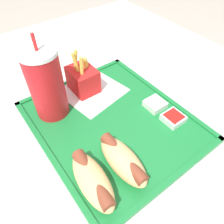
# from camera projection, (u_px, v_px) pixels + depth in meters

# --- Properties ---
(ground_plane) EXTENTS (8.00, 8.00, 0.00)m
(ground_plane) POSITION_uv_depth(u_px,v_px,m) (111.00, 208.00, 1.08)
(ground_plane) COLOR #ADA393
(dining_table) EXTENTS (1.15, 1.02, 0.70)m
(dining_table) POSITION_uv_depth(u_px,v_px,m) (110.00, 174.00, 0.82)
(dining_table) COLOR beige
(dining_table) RESTS_ON ground_plane
(food_tray) EXTENTS (0.39, 0.34, 0.01)m
(food_tray) POSITION_uv_depth(u_px,v_px,m) (112.00, 122.00, 0.53)
(food_tray) COLOR #197233
(food_tray) RESTS_ON dining_table
(paper_napkin) EXTENTS (0.20, 0.18, 0.00)m
(paper_napkin) POSITION_uv_depth(u_px,v_px,m) (89.00, 89.00, 0.61)
(paper_napkin) COLOR white
(paper_napkin) RESTS_ON food_tray
(soda_cup) EXTENTS (0.08, 0.08, 0.21)m
(soda_cup) POSITION_uv_depth(u_px,v_px,m) (46.00, 84.00, 0.49)
(soda_cup) COLOR red
(soda_cup) RESTS_ON food_tray
(hot_dog_far) EXTENTS (0.13, 0.06, 0.05)m
(hot_dog_far) POSITION_uv_depth(u_px,v_px,m) (93.00, 180.00, 0.39)
(hot_dog_far) COLOR #DBB270
(hot_dog_far) RESTS_ON food_tray
(hot_dog_near) EXTENTS (0.13, 0.05, 0.05)m
(hot_dog_near) POSITION_uv_depth(u_px,v_px,m) (123.00, 160.00, 0.42)
(hot_dog_near) COLOR #DBB270
(hot_dog_near) RESTS_ON food_tray
(fries_carton) EXTENTS (0.08, 0.06, 0.12)m
(fries_carton) POSITION_uv_depth(u_px,v_px,m) (83.00, 79.00, 0.58)
(fries_carton) COLOR red
(fries_carton) RESTS_ON food_tray
(sauce_cup_mayo) EXTENTS (0.05, 0.05, 0.02)m
(sauce_cup_mayo) POSITION_uv_depth(u_px,v_px,m) (155.00, 104.00, 0.55)
(sauce_cup_mayo) COLOR silver
(sauce_cup_mayo) RESTS_ON food_tray
(sauce_cup_ketchup) EXTENTS (0.05, 0.05, 0.02)m
(sauce_cup_ketchup) POSITION_uv_depth(u_px,v_px,m) (173.00, 118.00, 0.52)
(sauce_cup_ketchup) COLOR silver
(sauce_cup_ketchup) RESTS_ON food_tray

